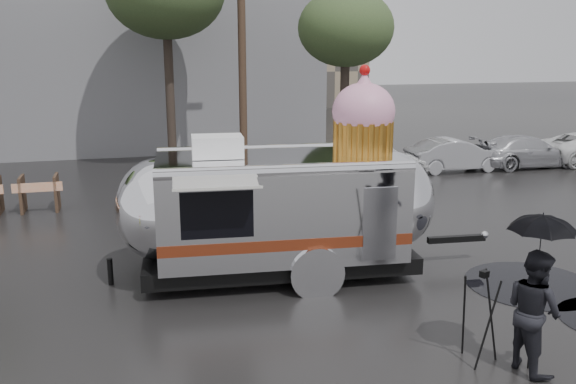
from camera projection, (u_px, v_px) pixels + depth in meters
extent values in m
plane|color=black|center=(258.00, 369.00, 8.68)|extent=(120.00, 120.00, 0.00)
cylinder|color=black|center=(532.00, 284.00, 11.77)|extent=(2.51, 2.51, 0.01)
cube|color=slate|center=(66.00, 2.00, 28.71)|extent=(22.00, 12.00, 13.00)
cylinder|color=#473323|center=(242.00, 46.00, 21.41)|extent=(0.28, 0.28, 9.00)
cylinder|color=#382D26|center=(169.00, 78.00, 21.98)|extent=(0.32, 0.32, 6.75)
cylinder|color=#382D26|center=(344.00, 97.00, 21.77)|extent=(0.32, 0.32, 5.40)
ellipsoid|color=#2F4224|center=(346.00, 28.00, 21.21)|extent=(3.36, 3.36, 2.64)
cube|color=#473323|center=(22.00, 194.00, 16.83)|extent=(0.08, 0.80, 1.00)
cube|color=#473323|center=(57.00, 192.00, 17.06)|extent=(0.08, 0.80, 1.00)
cube|color=#E5590C|center=(37.00, 187.00, 16.53)|extent=(1.30, 0.04, 0.25)
imported|color=silver|center=(380.00, 156.00, 21.55)|extent=(4.00, 1.80, 1.40)
imported|color=#B2B2B7|center=(455.00, 152.00, 22.30)|extent=(4.00, 1.80, 1.40)
imported|color=#B2B2B7|center=(527.00, 148.00, 23.05)|extent=(4.20, 1.80, 1.44)
cube|color=silver|center=(278.00, 203.00, 11.98)|extent=(4.85, 2.83, 1.90)
ellipsoid|color=silver|center=(391.00, 198.00, 12.37)|extent=(1.79, 2.56, 1.90)
ellipsoid|color=silver|center=(158.00, 208.00, 11.59)|extent=(1.79, 2.56, 1.90)
cube|color=black|center=(278.00, 256.00, 12.24)|extent=(5.45, 2.57, 0.32)
cylinder|color=black|center=(316.00, 274.00, 11.28)|extent=(0.76, 0.30, 0.74)
cylinder|color=black|center=(294.00, 239.00, 13.37)|extent=(0.76, 0.30, 0.74)
cylinder|color=silver|center=(318.00, 274.00, 11.13)|extent=(1.02, 0.19, 1.02)
cube|color=black|center=(456.00, 239.00, 12.84)|extent=(1.28, 0.24, 0.13)
sphere|color=silver|center=(485.00, 235.00, 12.93)|extent=(0.18, 0.18, 0.17)
cylinder|color=black|center=(110.00, 272.00, 11.71)|extent=(0.11, 0.11, 0.53)
cube|color=#5A200E|center=(289.00, 245.00, 10.93)|extent=(4.64, 0.43, 0.21)
cube|color=#5A200E|center=(270.00, 210.00, 13.25)|extent=(4.64, 0.43, 0.21)
cube|color=black|center=(217.00, 215.00, 10.55)|extent=(1.27, 0.14, 0.85)
cube|color=#AAA89E|center=(217.00, 189.00, 10.18)|extent=(1.52, 0.65, 0.15)
cube|color=silver|center=(380.00, 224.00, 11.12)|extent=(0.63, 0.08, 1.37)
cube|color=white|center=(217.00, 146.00, 11.51)|extent=(1.01, 0.77, 0.40)
cylinder|color=#C6822A|center=(363.00, 137.00, 11.96)|extent=(1.19, 1.19, 0.63)
ellipsoid|color=#E99EBE|center=(364.00, 111.00, 11.85)|extent=(1.33, 1.33, 1.10)
cone|color=#E99EBE|center=(364.00, 82.00, 11.72)|extent=(0.57, 0.57, 0.42)
sphere|color=red|center=(365.00, 70.00, 11.66)|extent=(0.23, 0.23, 0.21)
imported|color=black|center=(534.00, 311.00, 8.51)|extent=(0.55, 0.89, 1.78)
imported|color=black|center=(541.00, 240.00, 8.26)|extent=(1.12, 1.12, 0.76)
cylinder|color=black|center=(533.00, 315.00, 8.52)|extent=(0.02, 0.02, 1.65)
cylinder|color=black|center=(491.00, 314.00, 8.90)|extent=(0.13, 0.30, 1.35)
cylinder|color=black|center=(464.00, 316.00, 8.86)|extent=(0.21, 0.25, 1.35)
cylinder|color=black|center=(488.00, 326.00, 8.54)|extent=(0.31, 0.07, 1.35)
cube|color=black|center=(484.00, 274.00, 8.61)|extent=(0.14, 0.13, 0.10)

